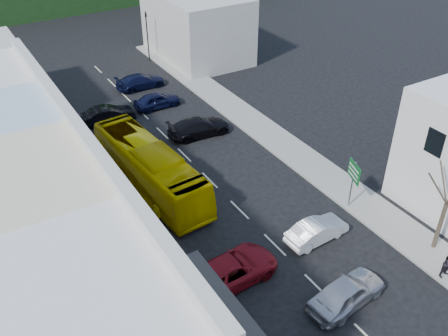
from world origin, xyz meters
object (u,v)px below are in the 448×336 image
Objects in this scene: street_tree at (446,204)px; traffic_signal at (147,36)px; car_white at (317,231)px; car_red at (232,271)px; direction_sign at (352,185)px; car_silver at (346,294)px; pedestrian_left at (138,257)px; bus at (150,169)px.

street_tree is 1.25× the size of traffic_signal.
car_white is 6.24m from car_red.
street_tree is at bearing -54.76° from direction_sign.
street_tree is at bearing -130.63° from car_white.
direction_sign is at bearing 86.45° from traffic_signal.
car_red is at bearing 35.71° from car_silver.
direction_sign is at bearing -105.89° from pedestrian_left.
direction_sign is (10.17, 1.56, 1.09)m from car_red.
car_red is (0.20, -10.43, -0.85)m from bus.
direction_sign is 0.53× the size of street_tree.
direction_sign reaches higher than pedestrian_left.
direction_sign is (3.94, 1.38, 1.09)m from car_white.
street_tree is at bearing -93.97° from car_silver.
car_white is (1.97, 4.73, 0.00)m from car_silver.
bus is 12.13m from car_white.
bus is 2.16× the size of traffic_signal.
bus is at bearing -2.97° from car_red.
street_tree reaches higher than direction_sign.
car_white is 2.59× the size of pedestrian_left.
car_silver is 0.82× the size of traffic_signal.
car_silver is 1.00× the size of car_white.
traffic_signal is at bearing -20.35° from car_red.
car_red is 12.75m from street_tree.
direction_sign is 31.20m from traffic_signal.
bus is 2.52× the size of car_red.
car_silver is at bearing -78.40° from bus.
pedestrian_left is 0.48× the size of direction_sign.
car_silver and car_white have the same top height.
car_silver is 37.72m from traffic_signal.
street_tree is (11.97, -14.52, 1.82)m from bus.
traffic_signal reaches higher than bus.
car_silver is at bearing -176.52° from street_tree.
traffic_signal is (3.34, 32.56, 1.99)m from car_white.
pedestrian_left is at bearing 69.83° from car_white.
car_red is (-6.24, -0.18, 0.00)m from car_white.
car_white is 32.79m from traffic_signal.
traffic_signal is (-2.20, 36.83, -0.67)m from street_tree.
direction_sign is (5.90, 6.11, 1.09)m from car_silver.
car_silver is 11.54m from pedestrian_left.
car_red is 0.85× the size of traffic_signal.
bus is at bearing 158.88° from direction_sign.
car_silver is 6.24m from car_red.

